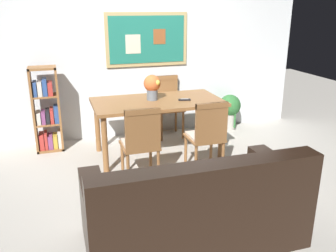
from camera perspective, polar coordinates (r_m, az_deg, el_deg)
ground_plane at (r=4.39m, az=-0.16°, el=-7.41°), size 12.00×12.00×0.00m
wall_back_with_painting at (r=5.48m, az=-5.05°, el=11.98°), size 5.20×0.14×2.60m
dining_table at (r=4.70m, az=-1.64°, el=2.98°), size 1.67×0.88×0.75m
dining_chair_near_right at (r=4.17m, az=6.26°, el=-0.96°), size 0.40×0.41×0.91m
dining_chair_far_right at (r=5.50m, az=-0.10°, el=3.96°), size 0.40×0.41×0.91m
dining_chair_near_left at (r=3.93m, az=-4.31°, el=-2.15°), size 0.40×0.41×0.91m
leather_couch at (r=3.07m, az=4.42°, el=-13.15°), size 1.80×0.84×0.84m
bookshelf at (r=5.18m, az=-18.56°, el=1.81°), size 0.36×0.28×1.16m
potted_ivy at (r=5.90m, az=9.74°, el=2.71°), size 0.35×0.35×0.57m
flower_vase at (r=4.67m, az=-2.51°, el=6.42°), size 0.22×0.22×0.33m
tv_remote at (r=4.67m, az=2.63°, el=4.19°), size 0.16×0.08×0.02m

